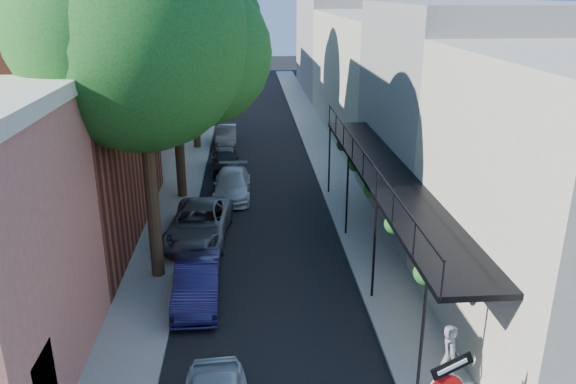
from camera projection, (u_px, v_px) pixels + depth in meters
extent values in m
cube|color=black|center=(257.00, 136.00, 38.62)|extent=(6.00, 64.00, 0.01)
cube|color=gray|center=(198.00, 136.00, 38.33)|extent=(2.00, 64.00, 0.12)
cube|color=gray|center=(314.00, 134.00, 38.87)|extent=(2.00, 64.00, 0.12)
cube|color=gray|center=(124.00, 32.00, 20.56)|extent=(0.06, 7.00, 4.00)
cube|color=gray|center=(102.00, 80.00, 32.73)|extent=(8.00, 12.00, 9.00)
cube|color=#BAB499|center=(143.00, 48.00, 45.71)|extent=(8.00, 16.00, 10.00)
cube|color=#C27063|center=(166.00, 45.00, 59.18)|extent=(8.00, 12.00, 8.00)
cube|color=gray|center=(475.00, 115.00, 23.63)|extent=(8.00, 10.00, 9.00)
cube|color=#BAB499|center=(389.00, 76.00, 37.88)|extent=(8.00, 20.00, 8.00)
cube|color=gray|center=(345.00, 39.00, 54.44)|extent=(8.00, 16.00, 10.00)
cube|color=black|center=(390.00, 177.00, 18.95)|extent=(2.00, 16.00, 0.15)
cube|color=black|center=(364.00, 152.00, 18.59)|extent=(0.05, 16.00, 0.05)
cylinder|color=black|center=(422.00, 342.00, 12.89)|extent=(0.08, 0.08, 3.40)
cylinder|color=black|center=(329.00, 159.00, 26.97)|extent=(0.08, 0.08, 3.40)
sphere|color=#144615|center=(426.00, 273.00, 13.43)|extent=(0.60, 0.60, 0.60)
sphere|color=#144615|center=(372.00, 190.00, 19.06)|extent=(0.60, 0.60, 0.60)
sphere|color=#144615|center=(343.00, 144.00, 24.69)|extent=(0.60, 0.60, 0.60)
cube|color=black|center=(452.00, 366.00, 10.66)|extent=(0.89, 0.15, 0.58)
cube|color=white|center=(453.00, 367.00, 10.63)|extent=(0.60, 0.10, 0.31)
cylinder|color=#372416|center=(151.00, 182.00, 18.41)|extent=(0.44, 0.44, 7.00)
sphere|color=#144615|center=(138.00, 40.00, 16.88)|extent=(6.80, 6.80, 6.80)
sphere|color=#144615|center=(199.00, 53.00, 18.12)|extent=(4.76, 4.76, 4.76)
cylinder|color=#372416|center=(179.00, 134.00, 26.04)|extent=(0.44, 0.44, 6.30)
sphere|color=#144615|center=(172.00, 44.00, 24.67)|extent=(6.00, 6.00, 6.00)
sphere|color=#144615|center=(209.00, 54.00, 25.78)|extent=(4.20, 4.20, 4.20)
cylinder|color=#372416|center=(194.00, 90.00, 34.31)|extent=(0.44, 0.44, 7.35)
sphere|color=#144615|center=(190.00, 9.00, 32.71)|extent=(7.00, 7.00, 7.00)
sphere|color=#144615|center=(221.00, 17.00, 33.98)|extent=(4.90, 4.90, 4.90)
imported|color=#141238|center=(197.00, 283.00, 17.86)|extent=(1.45, 4.00, 1.31)
imported|color=#585B60|center=(199.00, 224.00, 22.31)|extent=(2.68, 5.14, 1.38)
imported|color=#B9B8BD|center=(232.00, 185.00, 27.03)|extent=(1.79, 4.28, 1.23)
imported|color=black|center=(225.00, 160.00, 30.99)|extent=(1.73, 3.75, 1.25)
imported|color=#675F57|center=(226.00, 136.00, 36.20)|extent=(1.37, 3.76, 1.23)
imported|color=slate|center=(449.00, 359.00, 13.55)|extent=(0.50, 0.71, 1.85)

